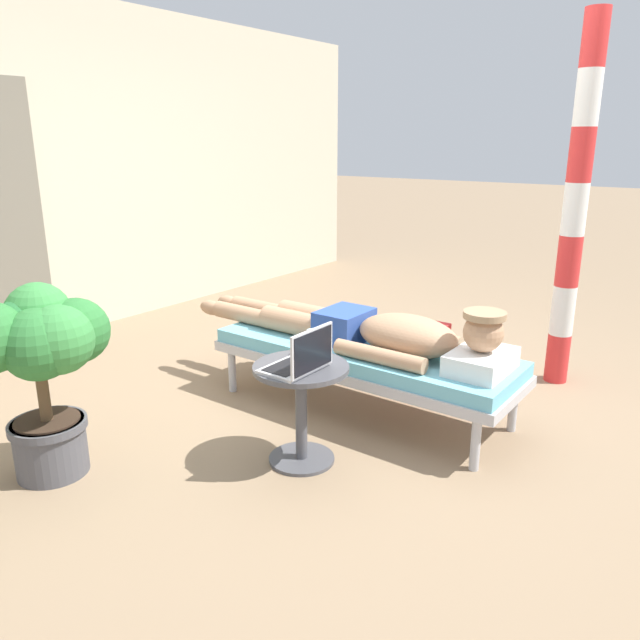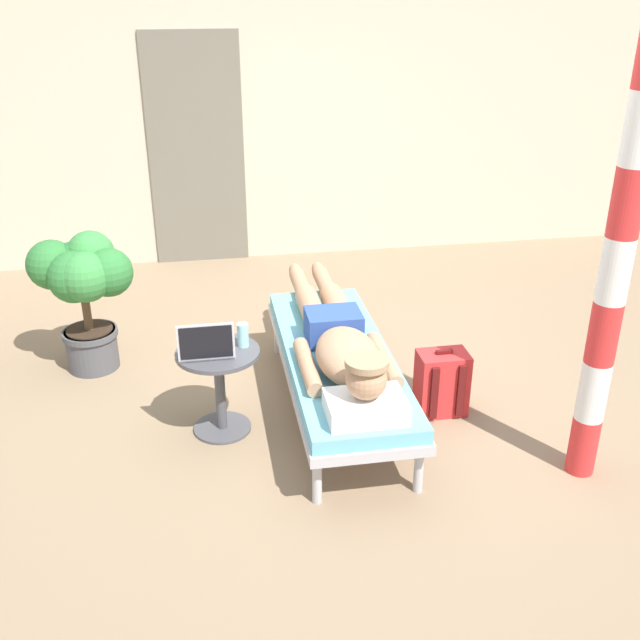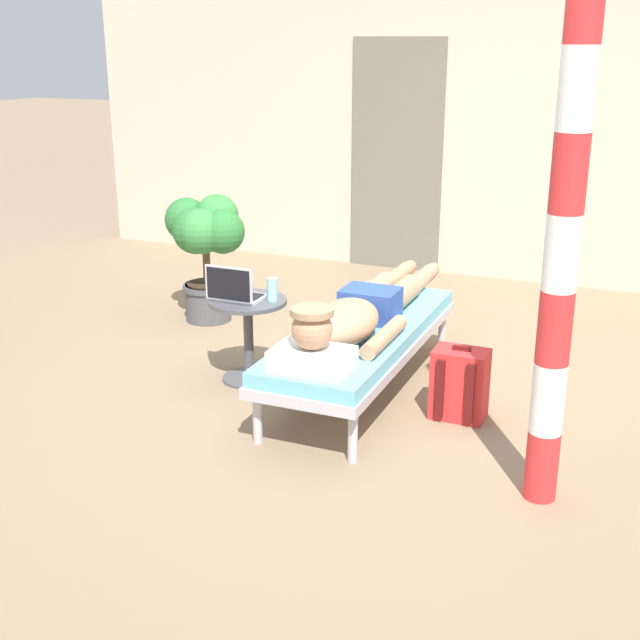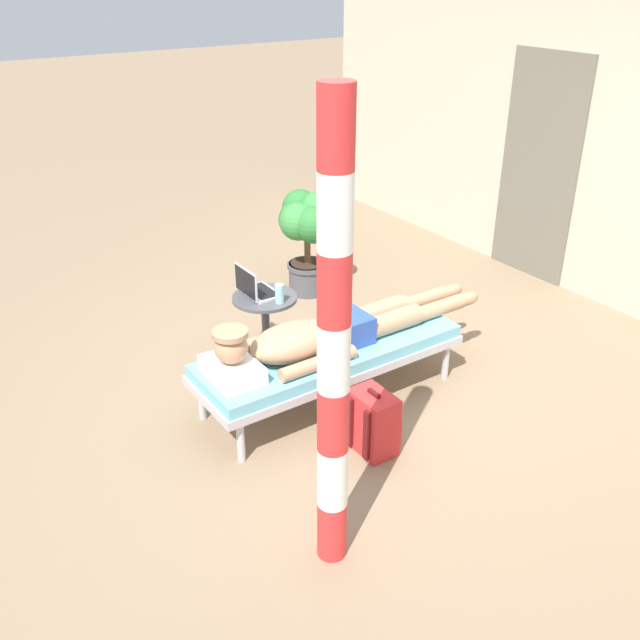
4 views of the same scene
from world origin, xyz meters
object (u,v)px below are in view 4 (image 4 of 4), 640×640
person_reclining (322,334)px  drink_glass (279,294)px  lounge_chair (330,354)px  laptop (254,288)px  potted_plant (306,227)px  backpack (373,423)px  porch_post (334,357)px  side_table (265,317)px

person_reclining → drink_glass: size_ratio=15.52×
lounge_chair → laptop: size_ratio=6.05×
laptop → potted_plant: (-0.76, 0.95, 0.05)m
lounge_chair → backpack: 0.65m
lounge_chair → porch_post: (1.19, -0.82, 0.82)m
potted_plant → side_table: bearing=-47.6°
side_table → backpack: bearing=-1.0°
side_table → porch_post: porch_post is taller
drink_glass → potted_plant: 1.30m
backpack → side_table: bearing=179.0°
backpack → potted_plant: size_ratio=0.45×
lounge_chair → potted_plant: size_ratio=1.98×
drink_glass → porch_post: (1.75, -0.77, 0.57)m
drink_glass → porch_post: size_ratio=0.06×
side_table → laptop: (-0.06, -0.05, 0.23)m
lounge_chair → drink_glass: drink_glass is taller
laptop → drink_glass: (0.21, 0.09, 0.01)m
side_table → drink_glass: bearing=13.9°
side_table → porch_post: (1.90, -0.73, 0.81)m
side_table → drink_glass: (0.15, 0.04, 0.24)m
potted_plant → porch_post: porch_post is taller
laptop → potted_plant: 1.22m
side_table → backpack: size_ratio=1.23×
side_table → drink_glass: 0.28m
laptop → side_table: bearing=40.5°
lounge_chair → porch_post: porch_post is taller
backpack → porch_post: (0.56, -0.71, 0.97)m
person_reclining → drink_glass: (-0.56, 0.01, 0.07)m
person_reclining → porch_post: 1.55m
porch_post → laptop: bearing=160.9°
laptop → backpack: laptop is taller
drink_glass → person_reclining: bearing=-1.4°
side_table → drink_glass: size_ratio=3.74×
person_reclining → laptop: (-0.77, -0.07, 0.06)m
laptop → drink_glass: size_ratio=2.22×
drink_glass → side_table: bearing=-166.1°
lounge_chair → laptop: (-0.77, -0.14, 0.24)m
laptop → potted_plant: potted_plant is taller
person_reclining → laptop: bearing=-174.4°
laptop → potted_plant: bearing=128.7°
side_table → backpack: side_table is taller
person_reclining → side_table: bearing=-178.1°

